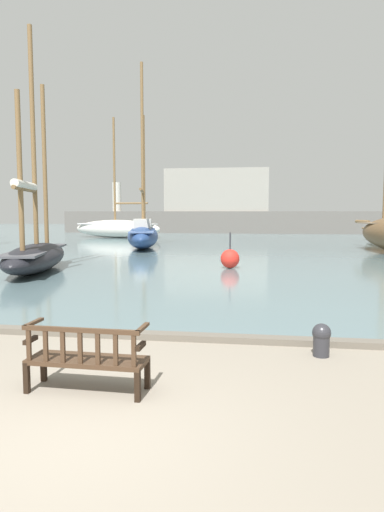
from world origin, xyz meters
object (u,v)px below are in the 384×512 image
sailboat_distant_harbor (36,251)px  mooring_bollard (321,339)px  channel_buoy (230,259)px  park_bench (86,358)px  sailboat_centre_channel (117,228)px  sailboat_nearest_port (143,233)px

sailboat_distant_harbor → mooring_bollard: bearing=-43.2°
sailboat_distant_harbor → channel_buoy: bearing=15.4°
park_bench → channel_buoy: channel_buoy is taller
sailboat_centre_channel → mooring_bollard: sailboat_centre_channel is taller
sailboat_distant_harbor → sailboat_centre_channel: 24.07m
sailboat_distant_harbor → sailboat_nearest_port: bearing=84.4°
mooring_bollard → channel_buoy: size_ratio=0.37×
mooring_bollard → sailboat_nearest_port: bearing=111.8°
sailboat_distant_harbor → sailboat_centre_channel: bearing=100.0°
sailboat_nearest_port → channel_buoy: bearing=-58.1°
park_bench → sailboat_nearest_port: size_ratio=0.14×
park_bench → sailboat_centre_channel: size_ratio=0.15×
park_bench → mooring_bollard: park_bench is taller
sailboat_centre_channel → channel_buoy: size_ratio=7.30×
mooring_bollard → park_bench: bearing=-148.6°
park_bench → mooring_bollard: (3.31, 2.02, -0.17)m
sailboat_distant_harbor → sailboat_centre_channel: size_ratio=0.87×
sailboat_nearest_port → mooring_bollard: 23.12m
sailboat_nearest_port → mooring_bollard: size_ratio=21.46×
park_bench → sailboat_nearest_port: bearing=102.7°
sailboat_centre_channel → channel_buoy: (11.74, -21.62, -0.51)m
sailboat_nearest_port → sailboat_centre_channel: bearing=115.2°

